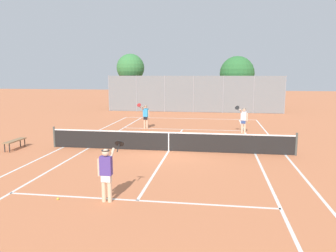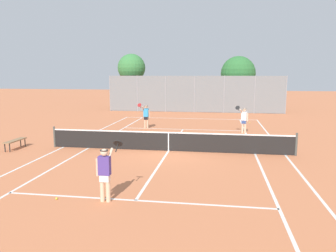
{
  "view_description": "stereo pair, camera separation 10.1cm",
  "coord_description": "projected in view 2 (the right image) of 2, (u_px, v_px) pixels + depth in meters",
  "views": [
    {
      "loc": [
        2.29,
        -15.46,
        3.74
      ],
      "look_at": [
        -0.26,
        1.5,
        1.0
      ],
      "focal_mm": 35.0,
      "sensor_mm": 36.0,
      "label": 1
    },
    {
      "loc": [
        2.39,
        -15.44,
        3.74
      ],
      "look_at": [
        -0.26,
        1.5,
        1.0
      ],
      "focal_mm": 35.0,
      "sensor_mm": 36.0,
      "label": 2
    }
  ],
  "objects": [
    {
      "name": "court_line_markings",
      "position": [
        168.0,
        151.0,
        16.02
      ],
      "size": [
        11.1,
        23.9,
        0.01
      ],
      "color": "silver",
      "rests_on": "ground"
    },
    {
      "name": "tree_behind_left",
      "position": [
        132.0,
        69.0,
        34.82
      ],
      "size": [
        2.94,
        2.94,
        5.84
      ],
      "color": "brown",
      "rests_on": "ground"
    },
    {
      "name": "tree_behind_right",
      "position": [
        239.0,
        74.0,
        34.55
      ],
      "size": [
        3.64,
        3.64,
        5.59
      ],
      "color": "brown",
      "rests_on": "ground"
    },
    {
      "name": "loose_tennis_ball_2",
      "position": [
        195.0,
        149.0,
        16.38
      ],
      "size": [
        0.07,
        0.07,
        0.07
      ],
      "primitive_type": "sphere",
      "color": "#D1DB33",
      "rests_on": "ground"
    },
    {
      "name": "loose_tennis_ball_1",
      "position": [
        250.0,
        123.0,
        25.05
      ],
      "size": [
        0.07,
        0.07,
        0.07
      ],
      "primitive_type": "sphere",
      "color": "#D1DB33",
      "rests_on": "ground"
    },
    {
      "name": "tennis_net",
      "position": [
        169.0,
        141.0,
        15.94
      ],
      "size": [
        12.0,
        0.1,
        1.07
      ],
      "color": "#474C47",
      "rests_on": "ground"
    },
    {
      "name": "player_far_left",
      "position": [
        146.0,
        115.0,
        22.5
      ],
      "size": [
        0.76,
        0.72,
        1.77
      ],
      "color": "#D8A884",
      "rests_on": "ground"
    },
    {
      "name": "ground_plane",
      "position": [
        168.0,
        151.0,
        16.02
      ],
      "size": [
        120.0,
        120.0,
        0.0
      ],
      "primitive_type": "plane",
      "color": "#C67047"
    },
    {
      "name": "player_near_side",
      "position": [
        105.0,
        171.0,
        9.57
      ],
      "size": [
        0.66,
        0.74,
        1.77
      ],
      "color": "beige",
      "rests_on": "ground"
    },
    {
      "name": "player_far_right",
      "position": [
        244.0,
        119.0,
        20.69
      ],
      "size": [
        0.86,
        0.67,
        1.77
      ],
      "color": "beige",
      "rests_on": "ground"
    },
    {
      "name": "loose_tennis_ball_0",
      "position": [
        57.0,
        199.0,
        9.84
      ],
      "size": [
        0.07,
        0.07,
        0.07
      ],
      "primitive_type": "sphere",
      "color": "#D1DB33",
      "rests_on": "ground"
    },
    {
      "name": "courtside_bench",
      "position": [
        15.0,
        141.0,
        16.38
      ],
      "size": [
        0.36,
        1.5,
        0.47
      ],
      "color": "olive",
      "rests_on": "ground"
    },
    {
      "name": "back_fence",
      "position": [
        194.0,
        94.0,
        31.88
      ],
      "size": [
        17.23,
        0.08,
        3.57
      ],
      "color": "gray",
      "rests_on": "ground"
    }
  ]
}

